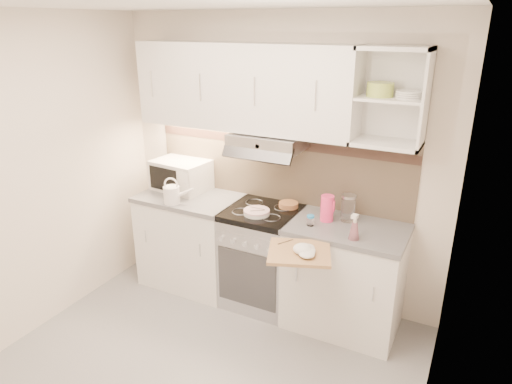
# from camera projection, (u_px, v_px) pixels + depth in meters

# --- Properties ---
(ground) EXTENTS (3.00, 3.00, 0.00)m
(ground) POSITION_uv_depth(u_px,v_px,m) (194.00, 378.00, 3.28)
(ground) COLOR gray
(ground) RESTS_ON ground
(room_shell) EXTENTS (3.04, 2.84, 2.52)m
(room_shell) POSITION_uv_depth(u_px,v_px,m) (214.00, 147.00, 3.02)
(room_shell) COLOR silver
(room_shell) RESTS_ON ground
(base_cabinet_left) EXTENTS (0.90, 0.60, 0.86)m
(base_cabinet_left) POSITION_uv_depth(u_px,v_px,m) (192.00, 241.00, 4.37)
(base_cabinet_left) COLOR white
(base_cabinet_left) RESTS_ON ground
(worktop_left) EXTENTS (0.92, 0.62, 0.04)m
(worktop_left) POSITION_uv_depth(u_px,v_px,m) (190.00, 198.00, 4.21)
(worktop_left) COLOR slate
(worktop_left) RESTS_ON base_cabinet_left
(base_cabinet_right) EXTENTS (0.90, 0.60, 0.86)m
(base_cabinet_right) POSITION_uv_depth(u_px,v_px,m) (344.00, 279.00, 3.73)
(base_cabinet_right) COLOR white
(base_cabinet_right) RESTS_ON ground
(worktop_right) EXTENTS (0.92, 0.62, 0.04)m
(worktop_right) POSITION_uv_depth(u_px,v_px,m) (348.00, 229.00, 3.57)
(worktop_right) COLOR slate
(worktop_right) RESTS_ON base_cabinet_right
(electric_range) EXTENTS (0.60, 0.60, 0.90)m
(electric_range) POSITION_uv_depth(u_px,v_px,m) (262.00, 257.00, 4.04)
(electric_range) COLOR #B7B7BC
(electric_range) RESTS_ON ground
(microwave) EXTENTS (0.53, 0.42, 0.28)m
(microwave) POSITION_uv_depth(u_px,v_px,m) (181.00, 175.00, 4.32)
(microwave) COLOR silver
(microwave) RESTS_ON worktop_left
(watering_can) EXTENTS (0.27, 0.16, 0.24)m
(watering_can) POSITION_uv_depth(u_px,v_px,m) (173.00, 194.00, 4.00)
(watering_can) COLOR white
(watering_can) RESTS_ON worktop_left
(plate_stack) EXTENTS (0.22, 0.22, 0.05)m
(plate_stack) POSITION_uv_depth(u_px,v_px,m) (257.00, 212.00, 3.79)
(plate_stack) COLOR silver
(plate_stack) RESTS_ON electric_range
(bread_loaf) EXTENTS (0.17, 0.17, 0.04)m
(bread_loaf) POSITION_uv_depth(u_px,v_px,m) (289.00, 205.00, 3.94)
(bread_loaf) COLOR #9C5335
(bread_loaf) RESTS_ON electric_range
(pink_pitcher) EXTENTS (0.11, 0.11, 0.21)m
(pink_pitcher) POSITION_uv_depth(u_px,v_px,m) (327.00, 208.00, 3.64)
(pink_pitcher) COLOR #FF3672
(pink_pitcher) RESTS_ON worktop_right
(glass_jar) EXTENTS (0.12, 0.12, 0.22)m
(glass_jar) POSITION_uv_depth(u_px,v_px,m) (348.00, 208.00, 3.64)
(glass_jar) COLOR silver
(glass_jar) RESTS_ON worktop_right
(spice_jar) EXTENTS (0.06, 0.06, 0.09)m
(spice_jar) POSITION_uv_depth(u_px,v_px,m) (310.00, 220.00, 3.57)
(spice_jar) COLOR white
(spice_jar) RESTS_ON worktop_right
(spray_bottle) EXTENTS (0.08, 0.08, 0.22)m
(spray_bottle) POSITION_uv_depth(u_px,v_px,m) (354.00, 229.00, 3.33)
(spray_bottle) COLOR pink
(spray_bottle) RESTS_ON worktop_right
(cutting_board) EXTENTS (0.54, 0.52, 0.02)m
(cutting_board) POSITION_uv_depth(u_px,v_px,m) (299.00, 252.00, 3.23)
(cutting_board) COLOR #AD774E
(cutting_board) RESTS_ON base_cabinet_right
(dish_towel) EXTENTS (0.29, 0.26, 0.07)m
(dish_towel) POSITION_uv_depth(u_px,v_px,m) (301.00, 249.00, 3.17)
(dish_towel) COLOR white
(dish_towel) RESTS_ON cutting_board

